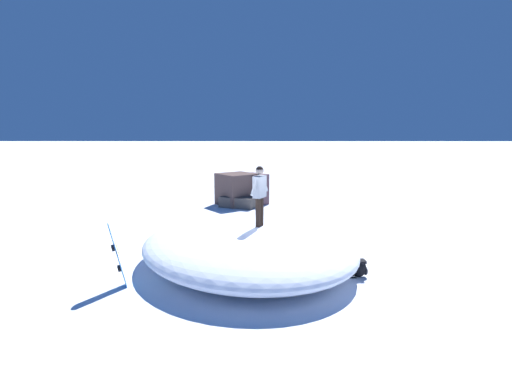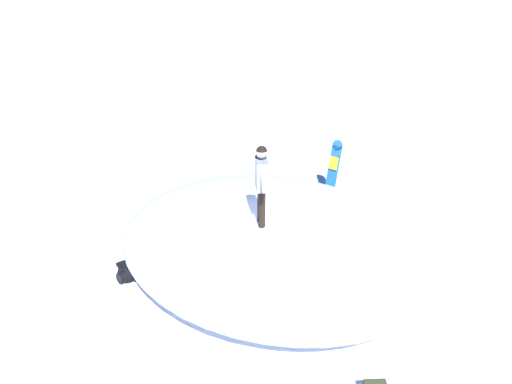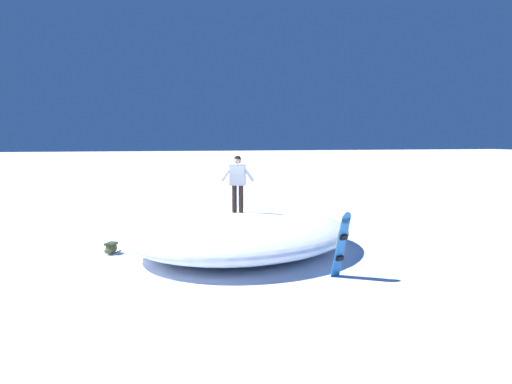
{
  "view_description": "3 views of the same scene",
  "coord_description": "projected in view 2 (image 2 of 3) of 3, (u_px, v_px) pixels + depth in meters",
  "views": [
    {
      "loc": [
        -0.11,
        10.76,
        3.76
      ],
      "look_at": [
        -0.01,
        -0.16,
        2.04
      ],
      "focal_mm": 27.78,
      "sensor_mm": 36.0,
      "label": 1
    },
    {
      "loc": [
        -4.23,
        -6.51,
        5.83
      ],
      "look_at": [
        -0.22,
        -0.01,
        1.84
      ],
      "focal_mm": 31.17,
      "sensor_mm": 36.0,
      "label": 2
    },
    {
      "loc": [
        12.58,
        -2.8,
        3.23
      ],
      "look_at": [
        0.34,
        0.41,
        1.74
      ],
      "focal_mm": 31.06,
      "sensor_mm": 36.0,
      "label": 3
    }
  ],
  "objects": [
    {
      "name": "ground",
      "position": [
        264.0,
        265.0,
        9.58
      ],
      "size": [
        240.0,
        240.0,
        0.0
      ],
      "primitive_type": "plane",
      "color": "white"
    },
    {
      "name": "snowboard_primary_upright",
      "position": [
        333.0,
        168.0,
        12.02
      ],
      "size": [
        0.45,
        0.41,
        1.6
      ],
      "color": "#2672BF",
      "rests_on": "ground"
    },
    {
      "name": "snow_mound",
      "position": [
        273.0,
        239.0,
        9.48
      ],
      "size": [
        8.12,
        8.58,
        1.09
      ],
      "primitive_type": "ellipsoid",
      "rotation": [
        0.0,
        0.0,
        2.05
      ],
      "color": "white",
      "rests_on": "ground"
    },
    {
      "name": "backpack_far",
      "position": [
        127.0,
        272.0,
        8.97
      ],
      "size": [
        0.6,
        0.33,
        0.46
      ],
      "color": "black",
      "rests_on": "ground"
    },
    {
      "name": "snowboarder_standing",
      "position": [
        261.0,
        179.0,
        8.53
      ],
      "size": [
        0.51,
        0.95,
        1.68
      ],
      "color": "black",
      "rests_on": "snow_mound"
    }
  ]
}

